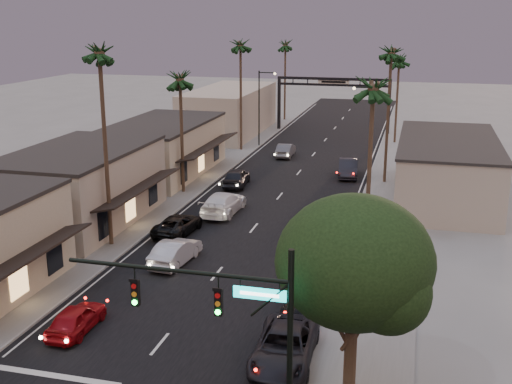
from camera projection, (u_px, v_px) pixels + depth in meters
The scene contains 30 objects.
ground at pixel (287, 188), 59.02m from camera, with size 200.00×200.00×0.00m, color slate.
road at pixel (297, 175), 63.69m from camera, with size 14.00×120.00×0.02m, color black.
sidewalk_left at pixel (226, 155), 72.49m from camera, with size 5.00×92.00×0.12m, color slate.
sidewalk_right at pixel (398, 164), 67.91m from camera, with size 5.00×92.00×0.12m, color slate.
storefront_mid at pixel (81, 188), 48.36m from camera, with size 8.00×14.00×5.50m, color tan.
storefront_far at pixel (163, 149), 63.35m from camera, with size 8.00×16.00×5.00m, color tan.
storefront_dist at pixel (230, 111), 84.67m from camera, with size 8.00×20.00×6.00m, color tan.
building_right at pixel (447, 170), 54.98m from camera, with size 8.00×18.00×5.00m, color tan.
traffic_signal at pixel (237, 317), 22.71m from camera, with size 8.51×0.22×7.80m.
corner_tree at pixel (356, 267), 24.78m from camera, with size 6.20×6.20×8.80m.
arch at pixel (333, 91), 85.52m from camera, with size 15.20×0.40×7.27m.
streetlight_right at pixel (370, 125), 60.59m from camera, with size 2.13×0.30×9.00m.
streetlight_left at pixel (261, 102), 76.05m from camera, with size 2.13×0.30×9.00m.
palm_lb at pixel (99, 47), 40.72m from camera, with size 3.20×3.20×15.20m.
palm_lc at pixel (180, 74), 54.56m from camera, with size 3.20×3.20×12.20m.
palm_ld at pixel (240, 42), 71.76m from camera, with size 3.20×3.20×14.20m.
palm_ra at pixel (374, 82), 38.96m from camera, with size 3.20×3.20×13.20m.
palm_rb at pixel (392, 49), 57.35m from camera, with size 3.20×3.20×14.20m.
palm_rc at pixel (399, 57), 76.53m from camera, with size 3.20×3.20×12.20m.
palm_far at pixel (285, 42), 93.40m from camera, with size 3.20×3.20×13.20m.
oncoming_red at pixel (76, 318), 32.13m from camera, with size 1.65×4.11×1.40m, color maroon.
oncoming_pickup at pixel (178, 224), 46.50m from camera, with size 2.30×4.99×1.39m, color black.
oncoming_silver at pixel (175, 252), 40.88m from camera, with size 1.67×4.78×1.57m, color #A8A9AE.
oncoming_white at pixel (223, 203), 51.17m from camera, with size 2.42×5.96×1.73m, color white.
oncoming_dgrey at pixel (236, 177), 59.34m from camera, with size 2.01×5.00×1.70m, color black.
oncoming_grey_far at pixel (286, 150), 71.50m from camera, with size 1.59×4.57×1.50m, color #505156.
curbside_near at pixel (284, 347), 29.19m from camera, with size 2.67×5.78×1.61m, color black.
curbside_black at pixel (306, 298), 34.40m from camera, with size 2.08×5.12×1.49m, color black.
curbside_grey at pixel (338, 222), 46.87m from camera, with size 1.71×4.26×1.45m, color #505055.
curbside_far at pixel (348, 168), 62.78m from camera, with size 1.80×5.16×1.70m, color black.
Camera 1 is at (11.50, -15.87, 15.43)m, focal length 45.00 mm.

